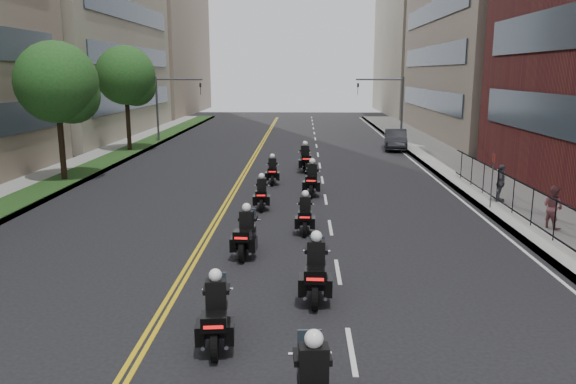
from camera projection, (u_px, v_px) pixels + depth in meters
name	position (u px, v px, depth m)	size (l,w,h in m)	color
sidewalk_right	(478.00, 179.00, 31.64)	(4.00, 90.00, 0.15)	gray
sidewalk_left	(58.00, 177.00, 32.29)	(4.00, 90.00, 0.15)	gray
grass_strip	(72.00, 176.00, 32.25)	(2.00, 90.00, 0.04)	#223C16
building_right_far	(439.00, 22.00, 80.48)	(15.00, 28.00, 26.00)	gray
building_left_far	(139.00, 23.00, 81.66)	(16.00, 28.00, 26.00)	gray
iron_fence	(568.00, 228.00, 18.78)	(0.05, 28.00, 1.50)	black
street_trees	(8.00, 92.00, 24.95)	(4.40, 38.40, 7.98)	#302215
traffic_signal_right	(391.00, 100.00, 47.56)	(4.09, 0.20, 5.60)	#3F3F44
traffic_signal_left	(168.00, 100.00, 48.08)	(4.09, 0.20, 5.60)	#3F3F44
motorcycle_2	(216.00, 316.00, 12.50)	(0.65, 2.35, 1.74)	black
motorcycle_3	(316.00, 272.00, 15.07)	(0.60, 2.51, 1.85)	black
motorcycle_4	(246.00, 235.00, 18.66)	(0.61, 2.38, 1.75)	black
motorcycle_5	(305.00, 216.00, 21.41)	(0.50, 2.17, 1.60)	black
motorcycle_6	(262.00, 195.00, 25.09)	(0.51, 2.16, 1.59)	black
motorcycle_7	(312.00, 181.00, 27.84)	(0.62, 2.49, 1.83)	black
motorcycle_8	(272.00, 172.00, 30.73)	(0.52, 2.23, 1.64)	black
motorcycle_9	(305.00, 160.00, 34.46)	(0.65, 2.55, 1.88)	black
parked_sedan	(396.00, 140.00, 44.33)	(1.67, 4.78, 1.57)	black
pedestrian_b	(553.00, 207.00, 21.35)	(0.80, 0.62, 1.65)	#84484D
pedestrian_c	(501.00, 183.00, 25.77)	(1.01, 0.42, 1.72)	#3F3E46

